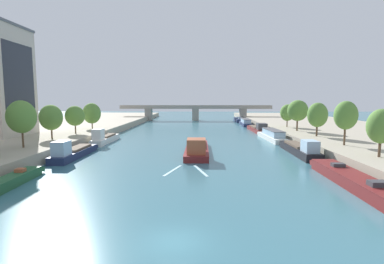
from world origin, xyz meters
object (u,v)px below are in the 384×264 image
Objects in this scene: tree_left_end_of_row at (21,117)px; moored_boat_right_second at (258,129)px; moored_boat_left_downstream at (105,138)px; moored_boat_left_near at (73,152)px; tree_left_by_lamp at (75,116)px; tree_left_third at (92,113)px; barge_midriver at (197,148)px; tree_right_by_lamp at (346,115)px; tree_right_distant at (287,113)px; moored_boat_right_near at (352,179)px; moored_boat_right_downstream at (239,120)px; moored_boat_left_second at (9,181)px; moored_boat_right_end at (245,123)px; moored_boat_right_midway at (272,135)px; tree_right_end_of_row at (381,126)px; tree_right_third at (298,111)px; tree_right_far at (318,115)px; bridge_far at (196,111)px; moored_boat_right_gap_after at (300,149)px; tree_left_second at (51,117)px.

moored_boat_right_second is at bearing 42.56° from tree_left_end_of_row.
moored_boat_left_near is at bearing -89.99° from moored_boat_left_downstream.
moored_boat_left_downstream is 2.26× the size of tree_left_by_lamp.
moored_boat_left_downstream is 14.11m from tree_left_third.
barge_midriver is 2.56× the size of tree_right_by_lamp.
tree_right_distant is (6.49, -5.56, 4.81)m from moored_boat_right_second.
moored_boat_right_near is 47.32m from tree_right_distant.
tree_left_end_of_row is (-43.11, -77.15, 5.84)m from moored_boat_right_downstream.
moored_boat_left_second is 0.74× the size of moored_boat_right_end.
moored_boat_right_midway is 2.68× the size of tree_right_end_of_row.
tree_left_end_of_row reaches higher than tree_right_third.
moored_boat_right_near is 45.13m from tree_left_end_of_row.
moored_boat_left_downstream is at bearing 149.01° from barge_midriver.
barge_midriver is 27.46m from moored_boat_left_second.
moored_boat_right_midway is at bearing 6.04° from tree_left_by_lamp.
moored_boat_right_near is at bearing -98.36° from tree_right_distant.
tree_left_by_lamp is 0.96× the size of tree_right_end_of_row.
tree_right_distant is at bearing 34.51° from tree_left_end_of_row.
tree_right_far is (49.91, 14.75, -0.45)m from tree_left_end_of_row.
moored_boat_right_end reaches higher than moored_boat_left_second.
tree_left_end_of_row is at bearing -152.26° from moored_boat_right_midway.
tree_right_third is (42.57, 23.16, 5.62)m from moored_boat_left_near.
tree_left_third is at bearing -114.81° from bridge_far.
tree_left_by_lamp is (-25.98, 12.67, 4.72)m from barge_midriver.
bridge_far is at bearing 162.30° from moored_boat_right_downstream.
moored_boat_left_near is 0.84× the size of moored_boat_right_near.
moored_boat_right_gap_after is at bearing -0.95° from barge_midriver.
moored_boat_right_near is 17.52m from moored_boat_right_gap_after.
tree_left_second is 18.71m from tree_left_third.
tree_left_end_of_row is 49.91m from tree_right_end_of_row.
moored_boat_left_near is 38.82m from moored_boat_right_near.
tree_left_by_lamp is (-42.57, -41.05, 4.65)m from moored_boat_right_end.
moored_boat_right_downstream reaches higher than moored_boat_right_end.
moored_boat_left_second is at bearing -177.71° from moored_boat_right_near.
tree_left_end_of_row reaches higher than moored_boat_right_gap_after.
tree_left_end_of_row reaches higher than moored_boat_left_downstream.
tree_left_end_of_row is at bearing -175.94° from tree_right_by_lamp.
barge_midriver is at bearing 44.49° from moored_boat_left_second.
tree_left_by_lamp is at bearing -88.58° from tree_left_third.
moored_boat_right_gap_after is 2.19× the size of tree_right_third.
moored_boat_left_downstream reaches higher than moored_boat_right_near.
barge_midriver is 25.87m from tree_right_far.
moored_boat_left_second is 46.85m from tree_right_by_lamp.
tree_right_third reaches higher than moored_boat_right_second.
tree_right_by_lamp is (49.78, -25.16, 0.95)m from tree_left_third.
tree_right_distant is (43.15, 48.01, 5.06)m from moored_boat_left_second.
barge_midriver is at bearing 175.19° from tree_right_by_lamp.
moored_boat_left_near is 2.36× the size of tree_right_distant.
tree_left_by_lamp reaches higher than moored_boat_left_downstream.
moored_boat_right_second is 2.80× the size of tree_left_by_lamp.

